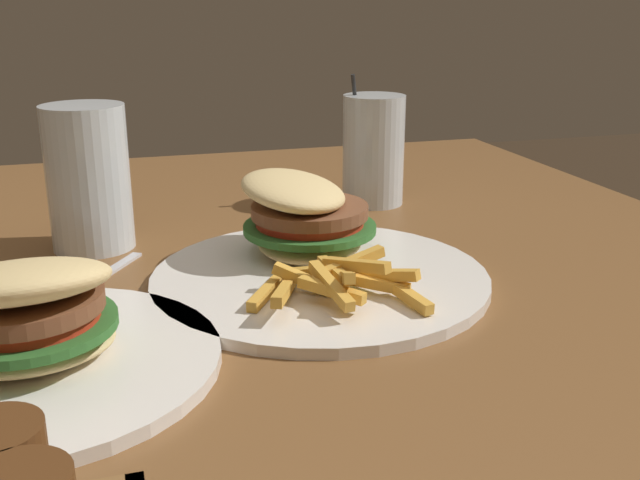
# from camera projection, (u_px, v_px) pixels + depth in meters

# --- Properties ---
(dining_table) EXTENTS (1.33, 1.07, 0.72)m
(dining_table) POSITION_uv_depth(u_px,v_px,m) (273.00, 407.00, 0.66)
(dining_table) COLOR brown
(dining_table) RESTS_ON ground_plane
(meal_plate_near) EXTENTS (0.31, 0.31, 0.10)m
(meal_plate_near) POSITION_uv_depth(u_px,v_px,m) (312.00, 246.00, 0.71)
(meal_plate_near) COLOR white
(meal_plate_near) RESTS_ON dining_table
(beer_glass) EXTENTS (0.08, 0.08, 0.15)m
(beer_glass) POSITION_uv_depth(u_px,v_px,m) (89.00, 183.00, 0.77)
(beer_glass) COLOR silver
(beer_glass) RESTS_ON dining_table
(juice_glass) EXTENTS (0.08, 0.08, 0.16)m
(juice_glass) POSITION_uv_depth(u_px,v_px,m) (373.00, 155.00, 0.94)
(juice_glass) COLOR silver
(juice_glass) RESTS_ON dining_table
(spoon) EXTENTS (0.15, 0.11, 0.01)m
(spoon) POSITION_uv_depth(u_px,v_px,m) (61.00, 297.00, 0.64)
(spoon) COLOR silver
(spoon) RESTS_ON dining_table
(meal_plate_far) EXTENTS (0.27, 0.27, 0.10)m
(meal_plate_far) POSITION_uv_depth(u_px,v_px,m) (29.00, 335.00, 0.52)
(meal_plate_far) COLOR white
(meal_plate_far) RESTS_ON dining_table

